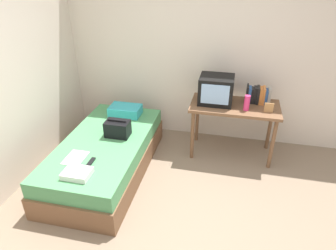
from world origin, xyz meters
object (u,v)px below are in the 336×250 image
object	(u,v)px
magazine	(75,158)
remote_dark	(91,162)
bed	(106,156)
desk	(234,111)
water_bottle	(247,103)
tv	(216,90)
pillow	(125,110)
handbag	(118,129)
book_row	(258,95)
picture_frame	(269,108)
folded_towel	(77,173)

from	to	relation	value
magazine	remote_dark	xyz separation A→B (m)	(0.21, -0.04, 0.01)
bed	desk	size ratio (longest dim) A/B	1.72
water_bottle	magazine	size ratio (longest dim) A/B	0.68
magazine	tv	bearing A→B (deg)	40.95
tv	magazine	world-z (taller)	tv
pillow	water_bottle	bearing A→B (deg)	-1.94
bed	handbag	distance (m)	0.39
desk	book_row	distance (m)	0.38
picture_frame	remote_dark	size ratio (longest dim) A/B	0.78
picture_frame	desk	bearing A→B (deg)	163.40
tv	picture_frame	xyz separation A→B (m)	(0.68, -0.15, -0.12)
bed	folded_towel	world-z (taller)	folded_towel
remote_dark	book_row	bearing A→B (deg)	38.21
remote_dark	folded_towel	distance (m)	0.24
tv	water_bottle	xyz separation A→B (m)	(0.40, -0.15, -0.08)
folded_towel	book_row	bearing A→B (deg)	42.10
folded_towel	magazine	bearing A→B (deg)	121.39
book_row	magazine	xyz separation A→B (m)	(-1.99, -1.36, -0.38)
bed	picture_frame	bearing A→B (deg)	18.59
pillow	picture_frame	bearing A→B (deg)	-1.56
handbag	remote_dark	bearing A→B (deg)	-97.60
picture_frame	pillow	size ratio (longest dim) A/B	0.28
desk	water_bottle	size ratio (longest dim) A/B	5.85
tv	remote_dark	world-z (taller)	tv
book_row	remote_dark	distance (m)	2.29
handbag	desk	bearing A→B (deg)	24.58
bed	pillow	distance (m)	0.77
tv	book_row	xyz separation A→B (m)	(0.55, 0.11, -0.07)
bed	magazine	distance (m)	0.53
desk	tv	distance (m)	0.38
book_row	magazine	size ratio (longest dim) A/B	1.07
water_bottle	desk	bearing A→B (deg)	137.75
desk	water_bottle	world-z (taller)	water_bottle
picture_frame	magazine	world-z (taller)	picture_frame
handbag	pillow	bearing A→B (deg)	100.51
tv	handbag	world-z (taller)	tv
desk	handbag	world-z (taller)	desk
bed	magazine	xyz separation A→B (m)	(-0.16, -0.44, 0.25)
desk	water_bottle	distance (m)	0.27
remote_dark	handbag	bearing A→B (deg)	82.40
magazine	remote_dark	size ratio (longest dim) A/B	1.86
book_row	handbag	distance (m)	1.89
remote_dark	folded_towel	size ratio (longest dim) A/B	0.56
pillow	magazine	world-z (taller)	pillow
water_bottle	picture_frame	size ratio (longest dim) A/B	1.63
water_bottle	book_row	world-z (taller)	book_row
pillow	magazine	bearing A→B (deg)	-99.17
bed	desk	distance (m)	1.78
tv	pillow	distance (m)	1.32
bed	remote_dark	size ratio (longest dim) A/B	12.82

